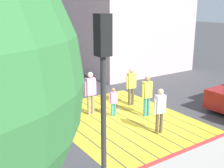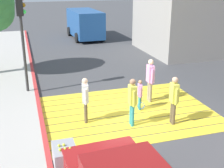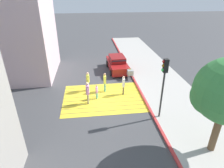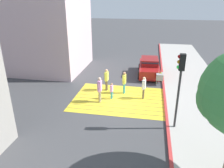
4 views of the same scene
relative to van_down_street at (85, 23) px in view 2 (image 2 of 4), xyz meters
The scene contains 11 objects.
ground_plane 15.21m from the van_down_street, 96.03° to the right, with size 120.00×120.00×0.00m, color #424244.
crosswalk_stripes 15.21m from the van_down_street, 96.03° to the right, with size 6.40×4.90×0.01m.
curb_painted 15.88m from the van_down_street, 107.81° to the right, with size 0.16×40.00×0.13m, color #BC3333.
van_down_street is the anchor object (origin of this frame).
traffic_light_corner 13.13m from the van_down_street, 113.41° to the right, with size 0.39×0.28×4.24m.
tennis_ball_cart 19.00m from the van_down_street, 103.68° to the right, with size 0.56×0.80×1.02m.
pedestrian_adult_lead 16.27m from the van_down_street, 96.49° to the right, with size 0.24×0.50×1.70m.
pedestrian_adult_trailing 15.81m from the van_down_street, 102.10° to the right, with size 0.26×0.48×1.65m.
pedestrian_adult_side 14.38m from the van_down_street, 91.52° to the right, with size 0.26×0.53×1.81m.
pedestrian_teen_behind 16.47m from the van_down_street, 91.48° to the right, with size 0.27×0.50×1.73m.
pedestrian_child_with_racket 15.08m from the van_down_street, 94.15° to the right, with size 0.28×0.40×1.21m.
Camera 2 is at (-3.63, -9.75, 4.84)m, focal length 47.41 mm.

